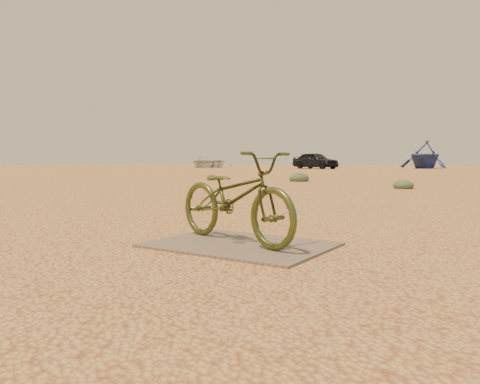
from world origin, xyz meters
The scene contains 8 objects.
ground centered at (0.00, 0.00, 0.00)m, with size 120.00×120.00×0.00m, color #E2B05A.
plywood_board centered at (-0.43, 0.01, 0.01)m, with size 1.63×1.19×0.02m, color #72614B.
bicycle centered at (-0.53, 0.06, 0.46)m, with size 0.57×1.65×0.87m, color #43491E.
car centered at (-14.86, 34.21, 0.72)m, with size 1.70×4.23×1.44m, color black.
boat_near_left centered at (-26.48, 33.92, 0.57)m, with size 3.95×5.53×1.15m, color beige.
boat_far_left centered at (-7.08, 40.62, 1.27)m, with size 4.16×4.82×2.54m, color navy.
kale_a centered at (-1.33, 9.78, 0.00)m, with size 0.57×0.57×0.31m, color #4B5E3D.
kale_c centered at (-5.69, 12.12, 0.00)m, with size 0.74×0.74×0.41m, color #4B5E3D.
Camera 1 is at (1.96, -3.66, 0.82)m, focal length 35.00 mm.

